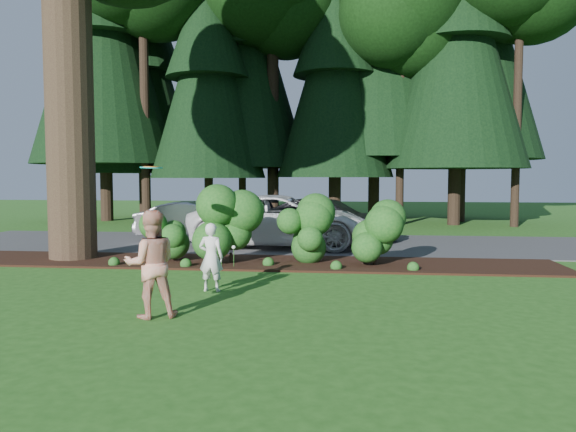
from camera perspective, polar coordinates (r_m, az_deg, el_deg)
The scene contains 12 objects.
ground at distance 11.38m, azimuth -8.07°, elevation -7.26°, with size 80.00×80.00×0.00m, color #205016.
mulch_bed at distance 14.50m, azimuth -4.82°, elevation -4.70°, with size 16.00×2.50×0.05m, color black.
driveway at distance 18.65m, azimuth -2.25°, elevation -2.78°, with size 22.00×6.00×0.03m, color #38383A.
shrub_row at distance 14.16m, azimuth -1.88°, elevation -1.70°, with size 6.53×1.60×1.61m.
lily_cluster at distance 13.68m, azimuth -6.77°, elevation -3.25°, with size 0.69×0.09×0.57m.
tree_wall at distance 28.26m, azimuth 1.14°, elevation 18.95°, with size 25.66×12.15×17.09m.
car_silver_wagon at distance 19.78m, azimuth -9.46°, elevation -0.47°, with size 1.40×4.02×1.32m, color #A9A9AE.
car_white_suv at distance 17.51m, azimuth -0.42°, elevation -0.51°, with size 2.68×5.82×1.62m, color silver.
car_dark_suv at distance 19.51m, azimuth 4.04°, elevation -0.33°, with size 2.01×4.93×1.43m, color black.
child at distance 10.97m, azimuth -7.83°, elevation -4.16°, with size 0.49×0.32×1.33m, color silver.
adult at distance 9.09m, azimuth -13.75°, elevation -4.76°, with size 0.83×0.64×1.70m, color #D2481C.
frisbee at distance 11.56m, azimuth -13.72°, elevation 4.82°, with size 0.45×0.45×0.06m.
Camera 1 is at (2.84, -10.80, 2.22)m, focal length 35.00 mm.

